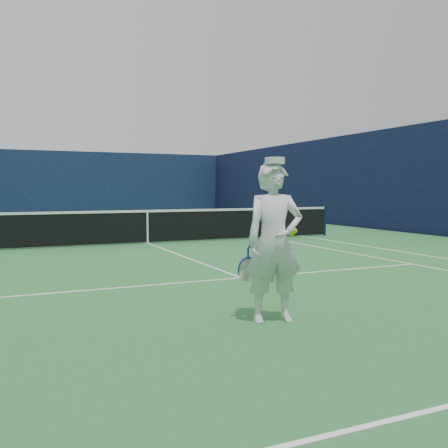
% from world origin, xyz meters
% --- Properties ---
extents(ground, '(80.00, 80.00, 0.00)m').
position_xyz_m(ground, '(0.00, 0.00, 0.00)').
color(ground, '#286B33').
rests_on(ground, ground).
extents(court_markings, '(11.03, 23.83, 0.01)m').
position_xyz_m(court_markings, '(0.00, 0.00, 0.00)').
color(court_markings, white).
rests_on(court_markings, ground).
extents(windscreen_fence, '(20.12, 36.12, 4.00)m').
position_xyz_m(windscreen_fence, '(0.00, 0.00, 2.00)').
color(windscreen_fence, '#0F1C38').
rests_on(windscreen_fence, ground).
extents(tennis_net, '(12.88, 0.09, 1.07)m').
position_xyz_m(tennis_net, '(0.00, 0.00, 0.55)').
color(tennis_net, '#141E4C').
rests_on(tennis_net, ground).
extents(tennis_player, '(0.79, 0.63, 2.01)m').
position_xyz_m(tennis_player, '(-0.95, -9.23, 0.98)').
color(tennis_player, white).
rests_on(tennis_player, ground).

